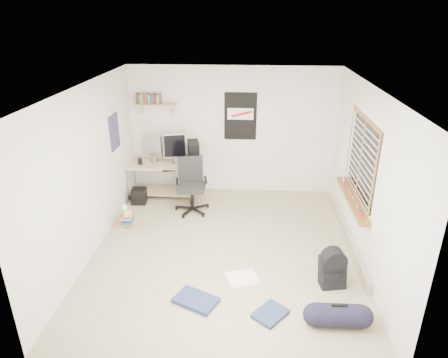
# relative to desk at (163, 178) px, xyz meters

# --- Properties ---
(floor) EXTENTS (4.00, 4.50, 0.01)m
(floor) POSITION_rel_desk_xyz_m (1.36, -1.87, -0.37)
(floor) COLOR gray
(floor) RESTS_ON ground
(ceiling) EXTENTS (4.00, 4.50, 0.01)m
(ceiling) POSITION_rel_desk_xyz_m (1.36, -1.87, 2.14)
(ceiling) COLOR white
(ceiling) RESTS_ON ground
(back_wall) EXTENTS (4.00, 0.01, 2.50)m
(back_wall) POSITION_rel_desk_xyz_m (1.36, 0.38, 0.89)
(back_wall) COLOR silver
(back_wall) RESTS_ON ground
(left_wall) EXTENTS (0.01, 4.50, 2.50)m
(left_wall) POSITION_rel_desk_xyz_m (-0.65, -1.87, 0.89)
(left_wall) COLOR silver
(left_wall) RESTS_ON ground
(right_wall) EXTENTS (0.01, 4.50, 2.50)m
(right_wall) POSITION_rel_desk_xyz_m (3.36, -1.87, 0.89)
(right_wall) COLOR silver
(right_wall) RESTS_ON ground
(desk) EXTENTS (1.56, 1.10, 0.65)m
(desk) POSITION_rel_desk_xyz_m (0.00, 0.00, 0.00)
(desk) COLOR tan
(desk) RESTS_ON floor
(monitor_left) EXTENTS (0.39, 0.24, 0.42)m
(monitor_left) POSITION_rel_desk_xyz_m (-0.15, 0.05, 0.50)
(monitor_left) COLOR #9B9A9F
(monitor_left) RESTS_ON desk
(monitor_right) EXTENTS (0.45, 0.23, 0.48)m
(monitor_right) POSITION_rel_desk_xyz_m (0.29, -0.00, 0.53)
(monitor_right) COLOR #ABAAAF
(monitor_right) RESTS_ON desk
(pc_tower) EXTENTS (0.29, 0.46, 0.44)m
(pc_tower) POSITION_rel_desk_xyz_m (0.61, 0.13, 0.51)
(pc_tower) COLOR black
(pc_tower) RESTS_ON desk
(keyboard) EXTENTS (0.42, 0.23, 0.02)m
(keyboard) POSITION_rel_desk_xyz_m (0.27, -0.25, 0.30)
(keyboard) COLOR black
(keyboard) RESTS_ON desk
(speaker_left) EXTENTS (0.10, 0.10, 0.16)m
(speaker_left) POSITION_rel_desk_xyz_m (-0.39, -0.10, 0.37)
(speaker_left) COLOR black
(speaker_left) RESTS_ON desk
(speaker_right) EXTENTS (0.13, 0.13, 0.20)m
(speaker_right) POSITION_rel_desk_xyz_m (0.58, -0.24, 0.38)
(speaker_right) COLOR black
(speaker_right) RESTS_ON desk
(office_chair) EXTENTS (0.78, 0.78, 1.00)m
(office_chair) POSITION_rel_desk_xyz_m (0.67, -0.64, 0.12)
(office_chair) COLOR black
(office_chair) RESTS_ON floor
(wall_shelf) EXTENTS (0.80, 0.22, 0.24)m
(wall_shelf) POSITION_rel_desk_xyz_m (-0.09, 0.27, 1.42)
(wall_shelf) COLOR tan
(wall_shelf) RESTS_ON back_wall
(poster_back_wall) EXTENTS (0.62, 0.03, 0.92)m
(poster_back_wall) POSITION_rel_desk_xyz_m (1.51, 0.36, 1.19)
(poster_back_wall) COLOR black
(poster_back_wall) RESTS_ON back_wall
(poster_left_wall) EXTENTS (0.02, 0.42, 0.60)m
(poster_left_wall) POSITION_rel_desk_xyz_m (-0.63, -0.67, 1.14)
(poster_left_wall) COLOR navy
(poster_left_wall) RESTS_ON left_wall
(window) EXTENTS (0.10, 1.50, 1.26)m
(window) POSITION_rel_desk_xyz_m (3.31, -1.57, 1.08)
(window) COLOR brown
(window) RESTS_ON right_wall
(baseboard_heater) EXTENTS (0.08, 2.50, 0.18)m
(baseboard_heater) POSITION_rel_desk_xyz_m (3.31, -1.57, -0.28)
(baseboard_heater) COLOR #B7B2A8
(baseboard_heater) RESTS_ON floor
(backpack) EXTENTS (0.38, 0.32, 0.44)m
(backpack) POSITION_rel_desk_xyz_m (2.86, -2.62, -0.16)
(backpack) COLOR black
(backpack) RESTS_ON floor
(duffel_bag) EXTENTS (0.29, 0.29, 0.55)m
(duffel_bag) POSITION_rel_desk_xyz_m (2.79, -3.39, -0.22)
(duffel_bag) COLOR black
(duffel_bag) RESTS_ON floor
(tshirt) EXTENTS (0.51, 0.47, 0.04)m
(tshirt) POSITION_rel_desk_xyz_m (1.64, -2.62, -0.34)
(tshirt) COLOR silver
(tshirt) RESTS_ON floor
(jeans_a) EXTENTS (0.63, 0.54, 0.06)m
(jeans_a) POSITION_rel_desk_xyz_m (1.07, -3.11, -0.33)
(jeans_a) COLOR navy
(jeans_a) RESTS_ON floor
(jeans_b) EXTENTS (0.49, 0.51, 0.05)m
(jeans_b) POSITION_rel_desk_xyz_m (2.01, -3.29, -0.34)
(jeans_b) COLOR #22304E
(jeans_b) RESTS_ON floor
(book_stack) EXTENTS (0.41, 0.34, 0.28)m
(book_stack) POSITION_rel_desk_xyz_m (-0.37, -1.26, -0.21)
(book_stack) COLOR olive
(book_stack) RESTS_ON floor
(desk_lamp) EXTENTS (0.13, 0.19, 0.18)m
(desk_lamp) POSITION_rel_desk_xyz_m (-0.35, -1.28, 0.02)
(desk_lamp) COLOR white
(desk_lamp) RESTS_ON book_stack
(subwoofer) EXTENTS (0.28, 0.28, 0.30)m
(subwoofer) POSITION_rel_desk_xyz_m (-0.39, -0.37, -0.22)
(subwoofer) COLOR black
(subwoofer) RESTS_ON floor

